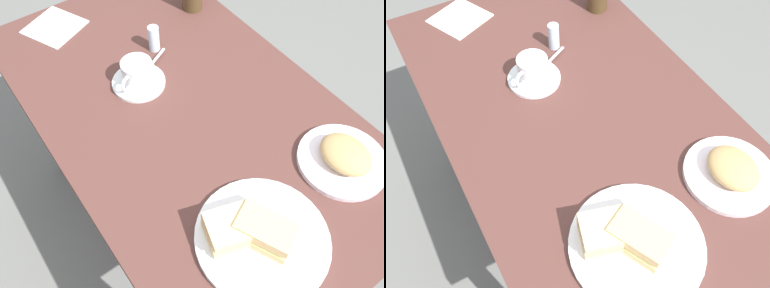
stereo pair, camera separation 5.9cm
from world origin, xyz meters
TOP-DOWN VIEW (x-y plane):
  - ground_plane at (0.00, 0.00)m, footprint 6.00×6.00m
  - dining_table at (0.00, 0.00)m, footprint 1.19×0.69m
  - sandwich_plate at (0.40, -0.08)m, footprint 0.28×0.28m
  - sandwich_front at (0.40, -0.08)m, footprint 0.14×0.11m
  - sandwich_back at (0.36, -0.12)m, footprint 0.12×0.15m
  - coffee_saucer at (-0.14, -0.06)m, footprint 0.14×0.14m
  - coffee_cup at (-0.14, -0.06)m, footprint 0.08×0.11m
  - spoon at (-0.17, 0.01)m, footprint 0.06×0.09m
  - side_plate at (0.36, 0.20)m, footprint 0.21×0.21m
  - side_food_pile at (0.36, 0.20)m, footprint 0.13×0.11m
  - napkin at (-0.49, -0.14)m, footprint 0.20×0.20m
  - salt_shaker at (-0.23, 0.06)m, footprint 0.03×0.03m

SIDE VIEW (x-z plane):
  - ground_plane at x=0.00m, z-range 0.00..0.00m
  - dining_table at x=0.00m, z-range 0.23..0.94m
  - napkin at x=-0.49m, z-range 0.71..0.71m
  - coffee_saucer at x=-0.14m, z-range 0.71..0.72m
  - sandwich_plate at x=0.40m, z-range 0.71..0.72m
  - side_plate at x=0.36m, z-range 0.71..0.72m
  - spoon at x=-0.17m, z-range 0.72..0.72m
  - side_food_pile at x=0.36m, z-range 0.72..0.76m
  - salt_shaker at x=-0.23m, z-range 0.71..0.78m
  - sandwich_back at x=0.36m, z-range 0.72..0.77m
  - sandwich_front at x=0.40m, z-range 0.72..0.78m
  - coffee_cup at x=-0.14m, z-range 0.72..0.78m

